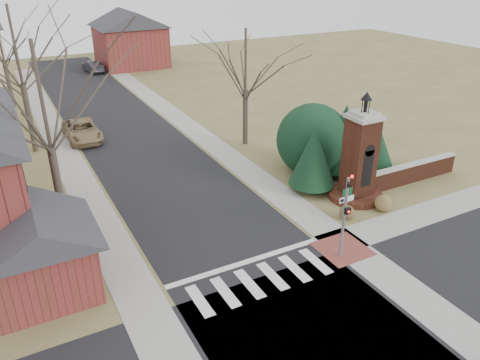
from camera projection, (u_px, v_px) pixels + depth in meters
ground at (270, 290)px, 20.32m from camera, size 120.00×120.00×0.00m
main_street at (128, 135)px, 37.81m from camera, size 8.00×70.00×0.01m
cross_street at (311, 334)px, 17.93m from camera, size 120.00×8.00×0.01m
crosswalk_zone at (261, 280)px, 20.95m from camera, size 8.00×2.20×0.02m
stop_bar at (245, 262)px, 22.14m from camera, size 8.00×0.35×0.02m
sidewalk_right_main at (188, 125)px, 40.01m from camera, size 2.00×60.00×0.02m
sidewalk_left at (61, 147)px, 35.60m from camera, size 2.00×60.00×0.02m
curb_apron at (343, 249)px, 23.14m from camera, size 2.40×2.40×0.02m
traffic_signal_pole at (345, 210)px, 21.48m from camera, size 0.28×0.41×4.50m
sign_post at (346, 203)px, 23.43m from camera, size 0.90×0.07×2.75m
brick_gate_monument at (359, 165)px, 27.17m from camera, size 3.20×3.20×6.47m
brick_garden_wall at (411, 173)px, 29.74m from camera, size 7.50×0.50×1.30m
garage_left at (39, 248)px, 19.30m from camera, size 4.80×4.80×4.29m
house_distant_right at (130, 37)px, 60.30m from camera, size 8.80×8.80×7.30m
evergreen_near at (313, 156)px, 27.94m from camera, size 2.80×2.80×4.10m
evergreen_mid at (344, 136)px, 30.17m from camera, size 3.40×3.40×4.70m
evergreen_far at (377, 146)px, 30.53m from camera, size 2.40×2.40×3.30m
evergreen_mass at (313, 137)px, 30.65m from camera, size 4.80×4.80×4.80m
bare_tree_0 at (40, 88)px, 21.17m from camera, size 8.05×8.05×11.15m
bare_tree_1 at (14, 40)px, 31.36m from camera, size 8.40×8.40×11.64m
bare_tree_3 at (246, 56)px, 33.33m from camera, size 7.00×7.00×9.70m
pickup_truck at (82, 131)px, 36.72m from camera, size 2.46×5.28×1.46m
distant_car at (93, 66)px, 58.13m from camera, size 2.01×4.43×1.41m
dry_shrub_left at (347, 212)px, 25.68m from camera, size 0.81×0.81×0.81m
dry_shrub_right at (383, 203)px, 26.44m from camera, size 0.98×0.98×0.98m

